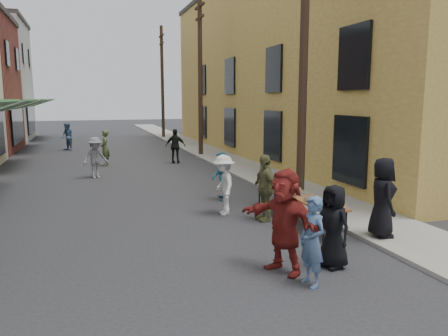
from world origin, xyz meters
TOP-DOWN VIEW (x-y plane):
  - ground at (0.00, 0.00)m, footprint 120.00×120.00m
  - sidewalk at (5.00, 15.00)m, footprint 2.20×60.00m
  - building_ochre at (11.10, 14.00)m, footprint 10.00×28.00m
  - utility_pole_near at (4.30, 3.00)m, footprint 0.26×0.26m
  - utility_pole_mid at (4.30, 15.00)m, footprint 0.26×0.26m
  - utility_pole_far at (4.30, 27.00)m, footprint 0.26×0.26m
  - serving_table at (3.26, 1.22)m, footprint 0.70×4.00m
  - catering_tray_sausage at (3.26, -0.43)m, footprint 0.50×0.33m
  - catering_tray_foil_b at (3.26, 0.22)m, footprint 0.50×0.33m
  - catering_tray_buns at (3.26, 0.92)m, footprint 0.50×0.33m
  - catering_tray_foil_d at (3.26, 1.62)m, footprint 0.50×0.33m
  - catering_tray_buns_end at (3.26, 2.32)m, footprint 0.50×0.33m
  - condiment_jar_a at (3.04, -0.73)m, footprint 0.07×0.07m
  - condiment_jar_b at (3.04, -0.63)m, footprint 0.07×0.07m
  - condiment_jar_c at (3.04, -0.53)m, footprint 0.07×0.07m
  - cup_stack at (3.46, -0.68)m, footprint 0.08×0.08m
  - guest_front_a at (2.41, -1.93)m, footprint 0.72×0.91m
  - guest_front_b at (1.60, -2.56)m, footprint 0.45×0.63m
  - guest_front_c at (2.06, 4.12)m, footprint 0.74×0.87m
  - guest_front_d at (1.60, 2.42)m, footprint 0.71×1.14m
  - guest_front_e at (2.45, 1.50)m, footprint 0.50×1.07m
  - guest_queue_back at (1.41, -1.86)m, footprint 1.28×1.91m
  - server at (4.35, -0.86)m, footprint 0.82×1.02m
  - passerby_left at (-1.64, 9.47)m, footprint 1.25×1.02m
  - passerby_mid at (2.33, 12.55)m, footprint 1.10×0.75m
  - passerby_right at (-1.09, 12.72)m, footprint 0.45×0.66m
  - passerby_far at (-3.00, 19.97)m, footprint 1.02×1.08m

SIDE VIEW (x-z plane):
  - ground at x=0.00m, z-range 0.00..0.00m
  - sidewalk at x=5.00m, z-range 0.00..0.10m
  - serving_table at x=3.26m, z-range 0.34..1.09m
  - guest_front_c at x=2.06m, z-range 0.00..1.54m
  - catering_tray_sausage at x=3.26m, z-range 0.75..0.83m
  - catering_tray_foil_b at x=3.26m, z-range 0.75..0.83m
  - catering_tray_buns at x=3.26m, z-range 0.75..0.83m
  - catering_tray_foil_d at x=3.26m, z-range 0.75..0.83m
  - catering_tray_buns_end at x=3.26m, z-range 0.75..0.83m
  - condiment_jar_a at x=3.04m, z-range 0.75..0.83m
  - condiment_jar_b at x=3.04m, z-range 0.75..0.83m
  - condiment_jar_c at x=3.04m, z-range 0.75..0.83m
  - guest_front_b at x=1.60m, z-range 0.00..1.59m
  - cup_stack at x=3.46m, z-range 0.75..0.87m
  - guest_front_a at x=2.41m, z-range 0.00..1.63m
  - passerby_left at x=-1.64m, z-range 0.00..1.69m
  - guest_front_d at x=1.60m, z-range 0.00..1.70m
  - passerby_mid at x=2.33m, z-range 0.00..1.73m
  - passerby_right at x=-1.09m, z-range 0.00..1.75m
  - passerby_far at x=-3.00m, z-range 0.00..1.75m
  - guest_front_e at x=2.45m, z-range 0.00..1.79m
  - guest_queue_back at x=1.41m, z-range 0.00..1.98m
  - server at x=4.35m, z-range 0.10..1.93m
  - utility_pole_near at x=4.30m, z-range 0.00..9.00m
  - utility_pole_mid at x=4.30m, z-range 0.00..9.00m
  - utility_pole_far at x=4.30m, z-range 0.00..9.00m
  - building_ochre at x=11.10m, z-range 0.00..10.00m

